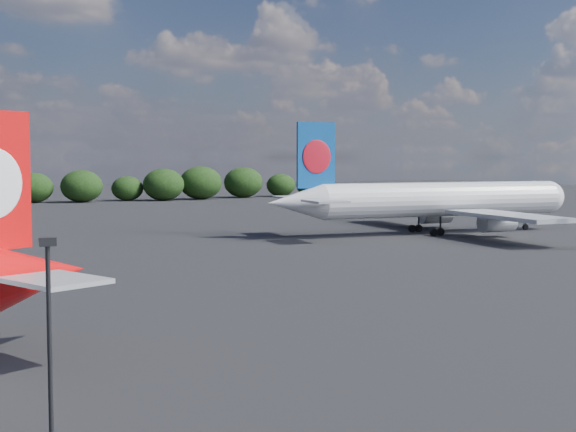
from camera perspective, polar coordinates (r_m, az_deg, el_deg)
name	(u,v)px	position (r m, az deg, el deg)	size (l,w,h in m)	color
china_southern_airliner	(431,201)	(123.76, 10.16, 1.09)	(51.01, 48.52, 16.64)	silver
apron_lamp_post	(50,355)	(27.95, -16.58, -9.43)	(0.55, 0.30, 9.02)	black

